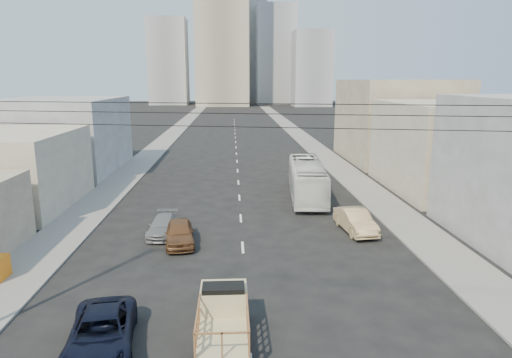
{
  "coord_description": "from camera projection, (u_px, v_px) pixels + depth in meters",
  "views": [
    {
      "loc": [
        -0.57,
        -12.24,
        10.0
      ],
      "look_at": [
        1.0,
        17.48,
        3.5
      ],
      "focal_mm": 32.0,
      "sensor_mm": 36.0,
      "label": 1
    }
  ],
  "objects": [
    {
      "name": "bldg_right_mid",
      "position": [
        452.0,
        147.0,
        41.57
      ],
      "size": [
        11.0,
        14.0,
        8.0
      ],
      "primitive_type": "cube",
      "color": "#A79C87",
      "rests_on": "ground"
    },
    {
      "name": "sidewalk_right",
      "position": [
        300.0,
        135.0,
        82.99
      ],
      "size": [
        3.5,
        180.0,
        0.12
      ],
      "primitive_type": "cube",
      "color": "slate",
      "rests_on": "ground"
    },
    {
      "name": "midrise_east",
      "position": [
        312.0,
        69.0,
        173.63
      ],
      "size": [
        14.0,
        14.0,
        28.0
      ],
      "primitive_type": "cube",
      "color": "gray",
      "rests_on": "ground"
    },
    {
      "name": "sidewalk_left",
      "position": [
        170.0,
        136.0,
        81.78
      ],
      "size": [
        3.5,
        180.0,
        0.12
      ],
      "primitive_type": "cube",
      "color": "slate",
      "rests_on": "ground"
    },
    {
      "name": "bldg_left_far",
      "position": [
        61.0,
        135.0,
        50.3
      ],
      "size": [
        12.0,
        16.0,
        8.0
      ],
      "primitive_type": "cube",
      "color": "gray",
      "rests_on": "ground"
    },
    {
      "name": "lane_dashes",
      "position": [
        236.0,
        150.0,
        65.81
      ],
      "size": [
        0.15,
        104.0,
        0.01
      ],
      "color": "silver",
      "rests_on": "ground"
    },
    {
      "name": "overhead_wires",
      "position": [
        251.0,
        115.0,
        13.65
      ],
      "size": [
        23.01,
        5.02,
        0.72
      ],
      "color": "black",
      "rests_on": "ground"
    },
    {
      "name": "sedan_tan",
      "position": [
        355.0,
        221.0,
        30.49
      ],
      "size": [
        2.12,
        4.76,
        1.52
      ],
      "primitive_type": "imported",
      "rotation": [
        0.0,
        0.0,
        0.11
      ],
      "color": "tan",
      "rests_on": "ground"
    },
    {
      "name": "city_bus",
      "position": [
        307.0,
        179.0,
        39.28
      ],
      "size": [
        3.69,
        11.66,
        3.19
      ],
      "primitive_type": "imported",
      "rotation": [
        0.0,
        0.0,
        -0.09
      ],
      "color": "white",
      "rests_on": "ground"
    },
    {
      "name": "midrise_ne",
      "position": [
        275.0,
        55.0,
        191.25
      ],
      "size": [
        16.0,
        16.0,
        40.0
      ],
      "primitive_type": "cube",
      "color": "gray",
      "rests_on": "ground"
    },
    {
      "name": "bldg_right_far",
      "position": [
        396.0,
        120.0,
        56.99
      ],
      "size": [
        12.0,
        16.0,
        10.0
      ],
      "primitive_type": "cube",
      "color": "gray",
      "rests_on": "ground"
    },
    {
      "name": "midrise_nw",
      "position": [
        169.0,
        62.0,
        184.75
      ],
      "size": [
        15.0,
        15.0,
        34.0
      ],
      "primitive_type": "cube",
      "color": "gray",
      "rests_on": "ground"
    },
    {
      "name": "flatbed_pickup",
      "position": [
        223.0,
        314.0,
        17.66
      ],
      "size": [
        1.95,
        4.41,
        1.9
      ],
      "color": "tan",
      "rests_on": "ground"
    },
    {
      "name": "sedan_brown",
      "position": [
        180.0,
        233.0,
        28.19
      ],
      "size": [
        2.27,
        4.49,
        1.47
      ],
      "primitive_type": "imported",
      "rotation": [
        0.0,
        0.0,
        0.13
      ],
      "color": "brown",
      "rests_on": "ground"
    },
    {
      "name": "high_rise_tower",
      "position": [
        222.0,
        26.0,
        173.35
      ],
      "size": [
        20.0,
        20.0,
        60.0
      ],
      "primitive_type": "cube",
      "color": "gray",
      "rests_on": "ground"
    },
    {
      "name": "midrise_back",
      "position": [
        246.0,
        52.0,
        204.84
      ],
      "size": [
        18.0,
        18.0,
        44.0
      ],
      "primitive_type": "cube",
      "color": "gray",
      "rests_on": "ground"
    },
    {
      "name": "sedan_grey",
      "position": [
        163.0,
        226.0,
        29.93
      ],
      "size": [
        1.83,
        4.25,
        1.22
      ],
      "primitive_type": "imported",
      "rotation": [
        0.0,
        0.0,
        -0.03
      ],
      "color": "gray",
      "rests_on": "ground"
    },
    {
      "name": "navy_pickup",
      "position": [
        101.0,
        333.0,
        17.06
      ],
      "size": [
        3.07,
        5.42,
        1.43
      ],
      "primitive_type": "imported",
      "rotation": [
        0.0,
        0.0,
        0.14
      ],
      "color": "black",
      "rests_on": "ground"
    }
  ]
}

